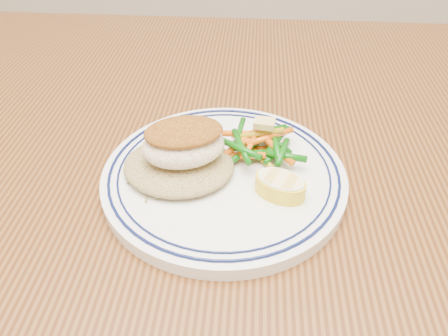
% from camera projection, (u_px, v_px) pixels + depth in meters
% --- Properties ---
extents(dining_table, '(1.50, 0.90, 0.75)m').
position_uv_depth(dining_table, '(234.00, 214.00, 0.58)').
color(dining_table, '#45230D').
rests_on(dining_table, ground).
extents(plate, '(0.26, 0.26, 0.02)m').
position_uv_depth(plate, '(224.00, 175.00, 0.48)').
color(plate, white).
rests_on(plate, dining_table).
extents(rice_pilaf, '(0.12, 0.11, 0.02)m').
position_uv_depth(rice_pilaf, '(179.00, 163.00, 0.47)').
color(rice_pilaf, olive).
rests_on(rice_pilaf, plate).
extents(fish_fillet, '(0.10, 0.08, 0.04)m').
position_uv_depth(fish_fillet, '(183.00, 142.00, 0.45)').
color(fish_fillet, white).
rests_on(fish_fillet, rice_pilaf).
extents(vegetable_pile, '(0.11, 0.09, 0.03)m').
position_uv_depth(vegetable_pile, '(259.00, 145.00, 0.49)').
color(vegetable_pile, '#DF5C0B').
rests_on(vegetable_pile, plate).
extents(butter_pat, '(0.03, 0.02, 0.01)m').
position_uv_depth(butter_pat, '(264.00, 123.00, 0.49)').
color(butter_pat, '#D6C669').
rests_on(butter_pat, vegetable_pile).
extents(lemon_wedge, '(0.07, 0.07, 0.02)m').
position_uv_depth(lemon_wedge, '(280.00, 185.00, 0.44)').
color(lemon_wedge, yellow).
rests_on(lemon_wedge, plate).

